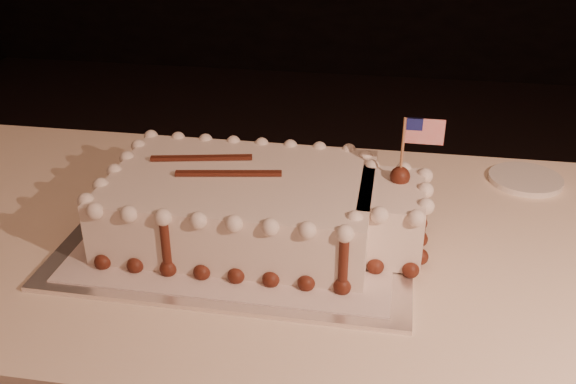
# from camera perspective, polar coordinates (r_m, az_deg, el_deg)

# --- Properties ---
(cake_board) EXTENTS (0.59, 0.44, 0.01)m
(cake_board) POSITION_cam_1_polar(r_m,az_deg,el_deg) (1.13, -4.03, -3.68)
(cake_board) COLOR silver
(cake_board) RESTS_ON banquet_table
(doily) EXTENTS (0.53, 0.40, 0.00)m
(doily) POSITION_cam_1_polar(r_m,az_deg,el_deg) (1.12, -4.03, -3.46)
(doily) COLOR silver
(doily) RESTS_ON cake_board
(sheet_cake) EXTENTS (0.56, 0.32, 0.22)m
(sheet_cake) POSITION_cam_1_polar(r_m,az_deg,el_deg) (1.09, -2.54, -1.19)
(sheet_cake) COLOR white
(sheet_cake) RESTS_ON doily
(side_plate) EXTENTS (0.15, 0.15, 0.01)m
(side_plate) POSITION_cam_1_polar(r_m,az_deg,el_deg) (1.39, 20.36, 1.07)
(side_plate) COLOR white
(side_plate) RESTS_ON banquet_table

